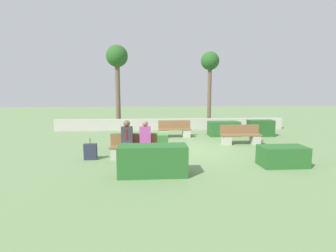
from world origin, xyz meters
TOP-DOWN VIEW (x-y plane):
  - ground_plane at (0.00, 0.00)m, footprint 60.00×60.00m
  - perimeter_wall at (0.00, 5.61)m, footprint 13.63×0.30m
  - bench_front at (-1.84, -1.08)m, footprint 1.63×0.48m
  - bench_left_side at (2.66, 1.04)m, footprint 1.74×0.48m
  - bench_right_side at (-0.04, 2.97)m, footprint 1.63×0.49m
  - person_seated_man at (-2.06, -1.21)m, footprint 0.38×0.63m
  - person_seated_woman at (-1.45, -1.21)m, footprint 0.38×0.63m
  - hedge_block_near_left at (-1.66, 0.15)m, footprint 2.13×0.73m
  - hedge_block_near_right at (2.78, -2.35)m, footprint 1.39×0.79m
  - hedge_block_mid_left at (4.40, 3.00)m, footprint 1.27×0.64m
  - hedge_block_mid_right at (2.53, 3.23)m, footprint 1.56×0.84m
  - hedge_block_far_left at (-1.22, -2.98)m, footprint 1.87×0.72m
  - suitcase at (-3.29, -1.15)m, footprint 0.42×0.19m
  - tree_leftmost at (-3.28, 6.96)m, footprint 1.35×1.35m
  - tree_center_left at (2.53, 6.65)m, footprint 1.15×1.15m

SIDE VIEW (x-z plane):
  - ground_plane at x=0.00m, z-range 0.00..0.00m
  - suitcase at x=-3.29m, z-range -0.10..0.64m
  - bench_front at x=-1.84m, z-range -0.11..0.72m
  - bench_right_side at x=-0.04m, z-range -0.11..0.73m
  - hedge_block_near_right at x=2.78m, z-range 0.00..0.62m
  - bench_left_side at x=2.66m, z-range -0.10..0.73m
  - hedge_block_near_left at x=-1.66m, z-range 0.00..0.64m
  - perimeter_wall at x=0.00m, z-range 0.00..0.66m
  - hedge_block_mid_right at x=2.53m, z-range 0.00..0.75m
  - hedge_block_mid_left at x=4.40m, z-range 0.00..0.83m
  - hedge_block_far_left at x=-1.22m, z-range 0.00..0.84m
  - person_seated_woman at x=-1.45m, z-range 0.06..1.36m
  - person_seated_man at x=-2.06m, z-range 0.07..1.39m
  - tree_center_left at x=2.53m, z-range 1.51..6.28m
  - tree_leftmost at x=-3.28m, z-range 1.59..6.73m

